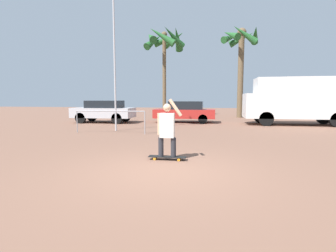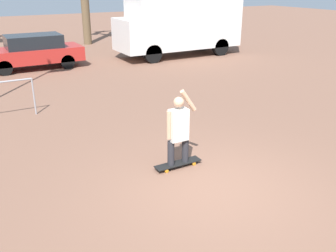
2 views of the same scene
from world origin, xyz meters
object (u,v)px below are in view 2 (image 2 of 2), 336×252
object	(u,v)px
camper_van	(181,23)
parked_car_red	(33,51)
skateboard	(178,164)
person_skateboarder	(178,128)

from	to	relation	value
camper_van	parked_car_red	world-z (taller)	camper_van
parked_car_red	camper_van	bearing A→B (deg)	-4.34
skateboard	parked_car_red	world-z (taller)	parked_car_red
person_skateboarder	skateboard	bearing A→B (deg)	0.00
camper_van	parked_car_red	size ratio (longest dim) A/B	1.52
person_skateboarder	parked_car_red	xyz separation A→B (m)	(-0.69, 11.06, -0.12)
skateboard	parked_car_red	distance (m)	11.11
skateboard	person_skateboarder	xyz separation A→B (m)	(-0.00, -0.00, 0.80)
skateboard	parked_car_red	size ratio (longest dim) A/B	0.25
person_skateboarder	parked_car_red	bearing A→B (deg)	93.55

